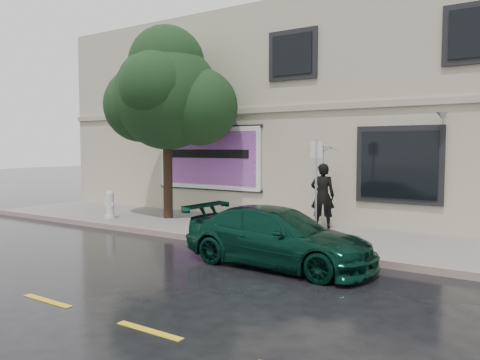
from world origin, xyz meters
The scene contains 12 objects.
ground centered at (0.00, 0.00, 0.00)m, with size 90.00×90.00×0.00m, color black.
sidewalk centered at (0.00, 3.25, 0.07)m, with size 20.00×3.50×0.15m, color gray.
curb centered at (0.00, 1.50, 0.07)m, with size 20.00×0.18×0.16m, color gray.
road_marking centered at (0.00, -3.50, 0.01)m, with size 19.00×0.12×0.01m, color gold.
building centered at (0.00, 9.00, 3.50)m, with size 20.00×8.12×7.00m.
billboard centered at (-3.20, 4.92, 2.05)m, with size 4.30×0.16×2.20m.
car centered at (1.97, 0.45, 0.59)m, with size 1.80×4.08×1.19m, color black.
pedestrian centered at (1.29, 4.32, 1.06)m, with size 0.67×0.44×1.83m, color black.
umbrella centered at (1.29, 4.32, 2.31)m, with size 0.90×0.90×0.67m, color black.
street_tree centered at (-3.62, 3.37, 4.00)m, with size 3.35×3.35×5.54m.
fire_hydrant centered at (-5.15, 2.31, 0.58)m, with size 0.36×0.34×0.88m.
sign_pole centered at (1.83, 2.64, 1.63)m, with size 0.30×0.05×2.45m.
Camera 1 is at (6.49, -7.87, 2.42)m, focal length 35.00 mm.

